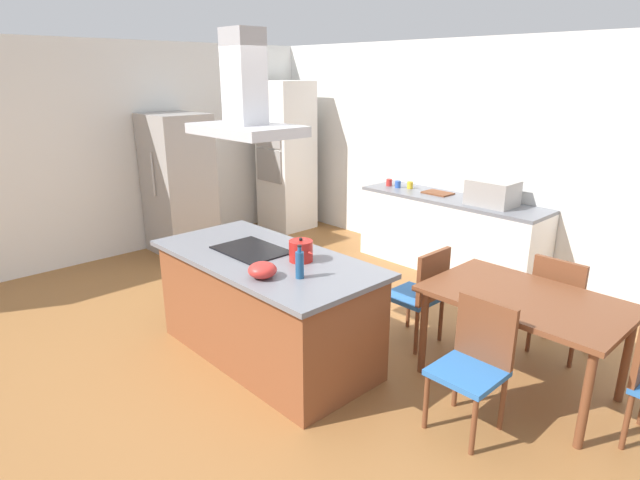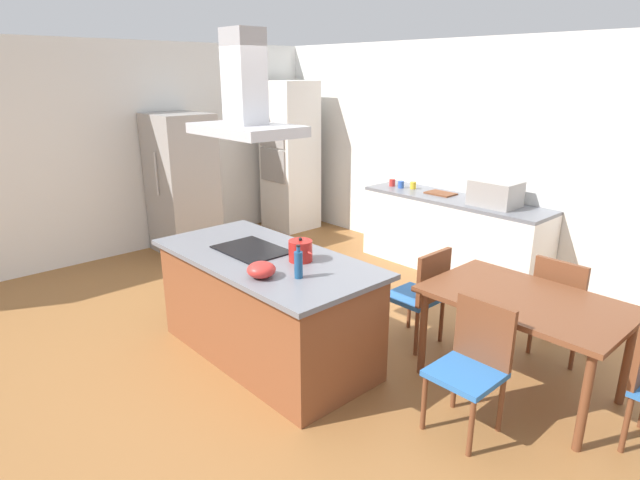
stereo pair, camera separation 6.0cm
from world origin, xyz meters
name	(u,v)px [view 1 (the left image)]	position (x,y,z in m)	size (l,w,h in m)	color
ground	(381,304)	(0.00, 1.50, 0.00)	(16.00, 16.00, 0.00)	#936033
wall_back	(481,157)	(0.00, 3.25, 1.35)	(7.20, 0.10, 2.70)	white
wall_left	(167,146)	(-3.45, 1.00, 1.35)	(0.10, 8.80, 2.70)	white
kitchen_island	(266,306)	(0.00, 0.00, 0.45)	(2.02, 0.98, 0.90)	brown
cooktop	(251,250)	(-0.18, 0.00, 0.91)	(0.60, 0.44, 0.01)	black
tea_kettle	(301,251)	(0.29, 0.14, 0.98)	(0.24, 0.19, 0.19)	#B21E19
olive_oil_bottle	(300,264)	(0.55, -0.11, 1.01)	(0.06, 0.06, 0.25)	navy
mixing_bowl	(262,270)	(0.36, -0.30, 0.96)	(0.21, 0.21, 0.12)	red
back_counter	(449,234)	(-0.13, 2.88, 0.45)	(2.29, 0.62, 0.90)	white
countertop_microwave	(492,193)	(0.39, 2.88, 1.04)	(0.50, 0.38, 0.28)	#9E9993
coffee_mug_red	(389,182)	(-1.06, 2.86, 0.95)	(0.08, 0.08, 0.09)	red
coffee_mug_blue	(398,184)	(-0.91, 2.85, 0.95)	(0.08, 0.08, 0.09)	#2D56B2
coffee_mug_yellow	(410,185)	(-0.77, 2.92, 0.95)	(0.08, 0.08, 0.09)	gold
cutting_board	(438,193)	(-0.36, 2.93, 0.91)	(0.34, 0.24, 0.02)	brown
wall_oven_stack	(286,156)	(-2.90, 2.65, 1.10)	(0.70, 0.66, 2.20)	white
refrigerator	(179,184)	(-2.98, 0.88, 0.91)	(0.80, 0.73, 1.82)	#9E9993
dining_table	(525,307)	(1.69, 1.11, 0.67)	(1.40, 0.90, 0.75)	brown
chair_at_left_end	(422,291)	(0.77, 1.11, 0.51)	(0.42, 0.42, 0.89)	#2D6BB7
chair_facing_island	(475,358)	(1.69, 0.44, 0.51)	(0.42, 0.42, 0.89)	#2D6BB7
chair_facing_back_wall	(560,301)	(1.69, 1.77, 0.51)	(0.42, 0.42, 0.89)	#2D6BB7
range_hood	(245,102)	(-0.18, 0.00, 2.10)	(0.90, 0.55, 0.78)	#ADADB2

